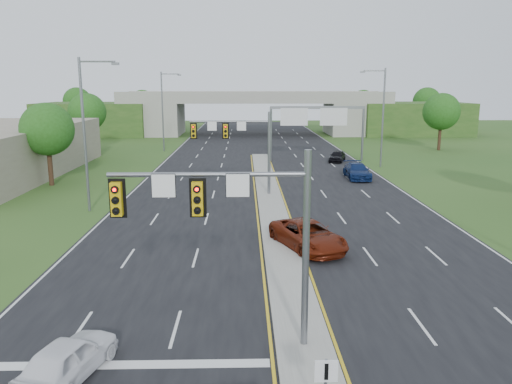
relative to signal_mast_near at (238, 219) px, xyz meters
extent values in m
plane|color=#2A4F1C|center=(2.26, 0.07, -4.73)|extent=(240.00, 240.00, 0.00)
cube|color=black|center=(2.26, 35.07, -4.72)|extent=(24.00, 160.00, 0.02)
cube|color=gray|center=(2.26, 23.07, -4.63)|extent=(2.00, 54.00, 0.16)
cube|color=gold|center=(1.11, 23.07, -4.70)|extent=(0.12, 54.00, 0.01)
cube|color=gold|center=(3.41, 23.07, -4.70)|extent=(0.12, 54.00, 0.01)
cube|color=silver|center=(-9.54, 35.07, -4.70)|extent=(0.12, 160.00, 0.01)
cube|color=silver|center=(14.06, 35.07, -4.70)|extent=(0.12, 160.00, 0.01)
cube|color=silver|center=(-4.24, -0.93, -4.70)|extent=(10.50, 0.50, 0.01)
cylinder|color=slate|center=(2.26, 0.07, -1.23)|extent=(0.24, 0.24, 7.00)
cylinder|color=slate|center=(-0.99, 0.07, 1.47)|extent=(6.50, 0.16, 0.16)
cube|color=gold|center=(-1.31, -0.18, 0.72)|extent=(0.35, 0.25, 1.10)
cube|color=gold|center=(-3.91, -0.18, 0.72)|extent=(0.35, 0.25, 1.10)
cube|color=black|center=(-1.31, -0.04, 0.72)|extent=(0.55, 0.04, 1.30)
cube|color=black|center=(-3.91, -0.04, 0.72)|extent=(0.55, 0.04, 1.30)
sphere|color=#FF0C05|center=(-1.31, -0.31, 1.07)|extent=(0.20, 0.20, 0.20)
sphere|color=#FF0C05|center=(-3.91, -0.31, 1.07)|extent=(0.20, 0.20, 0.20)
cube|color=white|center=(-2.42, -0.03, 1.12)|extent=(0.75, 0.04, 0.75)
cube|color=white|center=(-0.01, -0.03, 1.12)|extent=(0.75, 0.04, 0.75)
cylinder|color=slate|center=(2.26, 25.07, -1.23)|extent=(0.24, 0.24, 7.00)
cylinder|color=slate|center=(-0.99, 25.07, 1.47)|extent=(6.50, 0.16, 0.16)
cube|color=gold|center=(-1.31, 24.82, 0.72)|extent=(0.35, 0.25, 1.10)
cube|color=gold|center=(-3.91, 24.82, 0.72)|extent=(0.35, 0.25, 1.10)
cube|color=black|center=(-1.31, 24.96, 0.72)|extent=(0.55, 0.04, 1.30)
cube|color=black|center=(-3.91, 24.96, 0.72)|extent=(0.55, 0.04, 1.30)
sphere|color=#FF0C05|center=(-1.31, 24.69, 1.07)|extent=(0.20, 0.20, 0.20)
sphere|color=#FF0C05|center=(-3.91, 24.69, 1.07)|extent=(0.20, 0.20, 0.20)
cube|color=white|center=(-2.42, 24.97, 1.12)|extent=(0.75, 0.04, 0.75)
cube|color=white|center=(-0.01, 24.97, 1.12)|extent=(0.75, 0.04, 0.75)
cube|color=white|center=(2.26, -4.48, -2.83)|extent=(0.60, 0.04, 0.60)
cube|color=black|center=(2.26, -4.51, -2.83)|extent=(0.10, 0.02, 0.45)
cylinder|color=slate|center=(3.46, 45.07, -1.43)|extent=(0.28, 0.28, 6.60)
cylinder|color=slate|center=(14.76, 45.07, -1.43)|extent=(0.28, 0.28, 6.60)
cube|color=slate|center=(9.11, 45.07, 1.77)|extent=(11.50, 0.35, 0.35)
cube|color=#0C5723|center=(6.26, 44.87, 0.67)|extent=(3.20, 0.08, 2.00)
cube|color=#0C5723|center=(11.06, 44.87, 0.67)|extent=(3.20, 0.08, 2.00)
cube|color=silver|center=(6.26, 44.82, 0.67)|extent=(3.30, 0.03, 2.10)
cube|color=silver|center=(11.06, 44.82, 0.67)|extent=(3.30, 0.03, 2.10)
cube|color=gray|center=(-14.74, 80.07, -1.73)|extent=(6.00, 12.00, 6.00)
cube|color=gray|center=(19.26, 80.07, -1.73)|extent=(6.00, 12.00, 6.00)
cube|color=#2A4F1C|center=(-27.74, 80.07, -1.73)|extent=(20.00, 14.00, 6.00)
cube|color=#2A4F1C|center=(32.26, 80.07, -1.73)|extent=(20.00, 14.00, 6.00)
cube|color=gray|center=(2.26, 80.07, 1.87)|extent=(50.00, 12.00, 1.20)
cube|color=gray|center=(2.26, 74.27, 2.92)|extent=(50.00, 0.40, 0.90)
cube|color=gray|center=(2.26, 85.87, 2.92)|extent=(50.00, 0.40, 0.90)
cylinder|color=slate|center=(-11.24, 20.07, 0.77)|extent=(0.20, 0.20, 11.00)
cylinder|color=slate|center=(-9.99, 20.07, 5.97)|extent=(2.50, 0.12, 0.12)
cube|color=slate|center=(-8.74, 20.07, 5.82)|extent=(0.50, 0.25, 0.18)
cylinder|color=slate|center=(-11.24, 55.07, 0.77)|extent=(0.20, 0.20, 11.00)
cylinder|color=slate|center=(-9.99, 55.07, 5.97)|extent=(2.50, 0.12, 0.12)
cube|color=slate|center=(-8.74, 55.07, 5.82)|extent=(0.50, 0.25, 0.18)
cylinder|color=slate|center=(15.76, 40.07, 0.77)|extent=(0.20, 0.20, 11.00)
cylinder|color=slate|center=(14.51, 40.07, 5.97)|extent=(2.50, 0.12, 0.12)
cube|color=slate|center=(13.26, 40.07, 5.82)|extent=(0.50, 0.25, 0.18)
cylinder|color=#382316|center=(-17.74, 30.07, -2.73)|extent=(0.44, 0.44, 4.00)
sphere|color=#214E14|center=(-17.74, 30.07, 0.47)|extent=(4.80, 4.80, 4.80)
cylinder|color=#382316|center=(-21.74, 55.07, -2.60)|extent=(0.44, 0.44, 4.25)
sphere|color=#214E14|center=(-21.74, 55.07, 0.80)|extent=(5.20, 5.20, 5.20)
cylinder|color=#382316|center=(28.26, 55.07, -2.60)|extent=(0.44, 0.44, 4.25)
sphere|color=#214E14|center=(28.26, 55.07, 0.80)|extent=(5.20, 5.20, 5.20)
cylinder|color=#382316|center=(-35.74, 94.07, -2.48)|extent=(0.44, 0.44, 4.50)
sphere|color=#214E14|center=(-35.74, 94.07, 1.12)|extent=(6.00, 6.00, 6.00)
cylinder|color=#382316|center=(-21.74, 94.07, -2.60)|extent=(0.44, 0.44, 4.25)
sphere|color=#214E14|center=(-21.74, 94.07, 0.80)|extent=(5.60, 5.60, 5.60)
cylinder|color=#382316|center=(26.26, 94.07, -2.60)|extent=(0.44, 0.44, 4.25)
sphere|color=#214E14|center=(26.26, 94.07, 0.80)|extent=(5.60, 5.60, 5.60)
cylinder|color=#382316|center=(40.26, 94.07, -2.48)|extent=(0.44, 0.44, 4.50)
sphere|color=#214E14|center=(40.26, 94.07, 1.12)|extent=(6.00, 6.00, 6.00)
imported|color=white|center=(-5.34, -1.61, -4.03)|extent=(2.61, 4.23, 1.34)
imported|color=#5D1909|center=(3.76, 10.95, -3.92)|extent=(4.52, 6.20, 1.57)
imported|color=#0C1E4C|center=(11.41, 32.71, -3.94)|extent=(2.21, 5.29, 1.53)
imported|color=black|center=(11.53, 44.11, -4.02)|extent=(2.89, 4.32, 1.37)
camera|label=1|loc=(0.20, -15.89, 4.27)|focal=35.00mm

